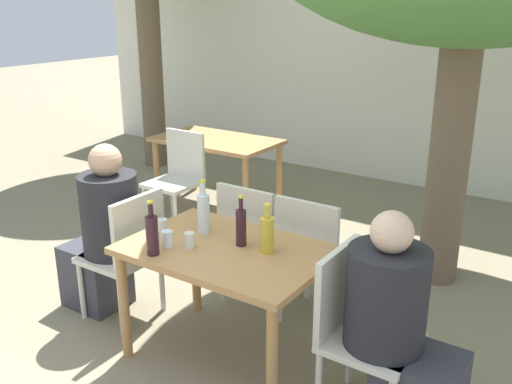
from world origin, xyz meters
TOP-DOWN VIEW (x-y plane):
  - ground_plane at (0.00, 0.00)m, footprint 30.00×30.00m
  - cafe_building_wall at (0.00, 3.96)m, footprint 10.00×0.08m
  - dining_table_front at (0.00, 0.00)m, footprint 1.16×0.78m
  - dining_table_back at (-1.67, 2.07)m, footprint 1.25×0.72m
  - patio_chair_0 at (-0.81, 0.00)m, footprint 0.44×0.44m
  - patio_chair_1 at (0.81, 0.00)m, footprint 0.44×0.44m
  - patio_chair_2 at (-0.23, 0.62)m, footprint 0.44×0.44m
  - patio_chair_3 at (0.23, 0.62)m, footprint 0.44×0.44m
  - patio_chair_4 at (-1.67, 1.48)m, footprint 0.44×0.44m
  - person_seated_0 at (-1.04, -0.00)m, footprint 0.59×0.38m
  - person_seated_1 at (1.04, -0.00)m, footprint 0.60×0.40m
  - wine_bottle_0 at (0.05, 0.07)m, footprint 0.06×0.06m
  - oil_cruet_1 at (0.22, 0.08)m, footprint 0.08×0.08m
  - wine_bottle_2 at (-0.29, -0.30)m, footprint 0.07×0.07m
  - water_bottle_3 at (-0.25, 0.10)m, footprint 0.08×0.08m
  - drinking_glass_0 at (-0.46, -0.03)m, footprint 0.06×0.06m
  - drinking_glass_1 at (-0.29, -0.18)m, footprint 0.07×0.07m
  - drinking_glass_2 at (-0.17, -0.12)m, footprint 0.06×0.06m

SIDE VIEW (x-z plane):
  - ground_plane at x=0.00m, z-range 0.00..0.00m
  - patio_chair_0 at x=-0.81m, z-range 0.06..0.96m
  - patio_chair_1 at x=0.81m, z-range 0.06..0.96m
  - patio_chair_2 at x=-0.23m, z-range 0.06..0.96m
  - patio_chair_3 at x=0.23m, z-range 0.06..0.96m
  - patio_chair_4 at x=-1.67m, z-range 0.06..0.96m
  - person_seated_1 at x=1.04m, z-range -0.05..1.10m
  - person_seated_0 at x=-1.04m, z-range -0.06..1.15m
  - dining_table_back at x=-1.67m, z-range 0.27..1.00m
  - dining_table_front at x=0.00m, z-range 0.27..1.00m
  - drinking_glass_0 at x=-0.46m, z-range 0.73..0.81m
  - drinking_glass_2 at x=-0.17m, z-range 0.73..0.82m
  - drinking_glass_1 at x=-0.29m, z-range 0.73..0.83m
  - oil_cruet_1 at x=0.22m, z-range 0.70..0.99m
  - wine_bottle_0 at x=0.05m, z-range 0.70..1.00m
  - wine_bottle_2 at x=-0.29m, z-range 0.70..1.01m
  - water_bottle_3 at x=-0.25m, z-range 0.69..1.03m
  - cafe_building_wall at x=0.00m, z-range 0.00..2.80m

